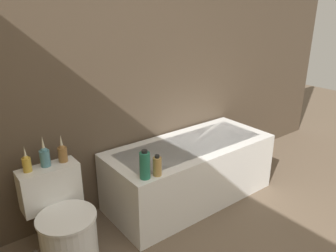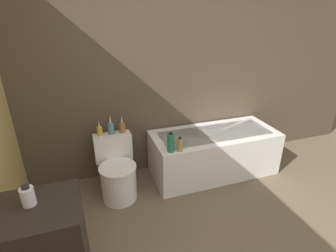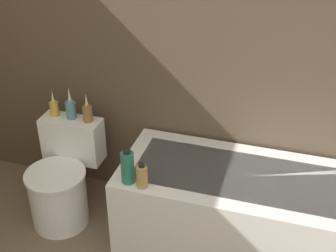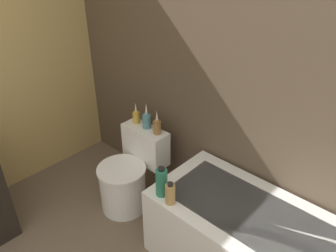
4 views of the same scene
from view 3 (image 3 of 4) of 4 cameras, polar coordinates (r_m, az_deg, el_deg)
wall_back_tiled at (r=3.06m, az=-0.89°, el=11.60°), size 6.40×0.06×2.60m
bathtub at (r=3.11m, az=9.31°, el=-10.21°), size 1.61×0.69×0.57m
toilet at (r=3.38m, az=-12.75°, el=-6.60°), size 0.43×0.58×0.68m
vase_gold at (r=3.36m, az=-13.72°, el=2.26°), size 0.06×0.06×0.19m
vase_silver at (r=3.30m, az=-11.78°, el=2.19°), size 0.07×0.07×0.23m
vase_bronze at (r=3.24m, az=-9.79°, el=1.72°), size 0.07×0.07×0.21m
shampoo_bottle_tall at (r=2.79m, az=-4.88°, el=-5.03°), size 0.08×0.08×0.23m
shampoo_bottle_short at (r=2.77m, az=-3.19°, el=-6.13°), size 0.07×0.07×0.17m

